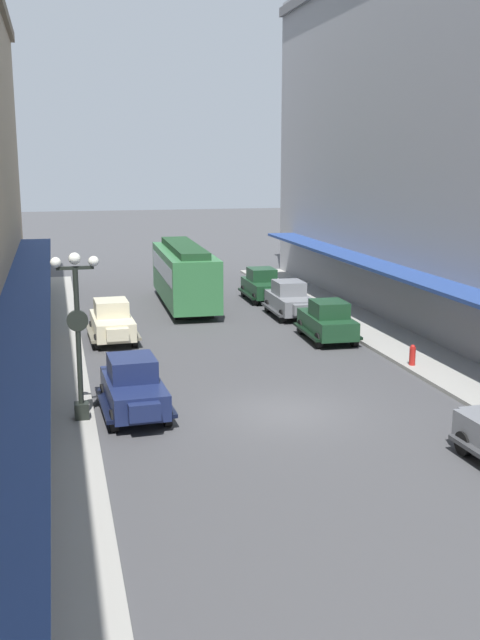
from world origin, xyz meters
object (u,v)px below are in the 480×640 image
at_px(fire_hydrant, 412,355).
at_px(parked_car_1, 290,299).
at_px(parked_car_2, 263,284).
at_px(lamp_post_with_clock, 78,329).
at_px(parked_car_4, 134,386).
at_px(parked_car_3, 327,320).
at_px(parked_car_5, 112,320).
at_px(pedestrian_0, 32,430).
at_px(pedestrian_1, 25,410).
at_px(streetcar, 184,272).

bearing_deg(fire_hydrant, parked_car_1, 98.70).
distance_m(parked_car_2, lamp_post_with_clock, 21.63).
bearing_deg(parked_car_4, fire_hydrant, 13.57).
bearing_deg(parked_car_3, parked_car_5, 166.86).
bearing_deg(pedestrian_0, fire_hydrant, 23.31).
xyz_separation_m(parked_car_4, pedestrian_0, (-3.05, -3.42, 0.05)).
xyz_separation_m(parked_car_3, pedestrian_1, (-12.81, -9.70, 0.07)).
height_order(fire_hydrant, pedestrian_1, pedestrian_1).
bearing_deg(streetcar, parked_car_5, -122.23).
bearing_deg(pedestrian_0, pedestrian_1, 97.94).
xyz_separation_m(fire_hydrant, pedestrian_0, (-14.14, -6.09, 0.43)).
xyz_separation_m(parked_car_5, lamp_post_with_clock, (-1.77, -10.55, 2.04)).
xyz_separation_m(parked_car_1, parked_car_2, (-0.12, 4.81, 0.00)).
xyz_separation_m(parked_car_2, streetcar, (-4.69, -0.73, 0.96)).
height_order(parked_car_5, lamp_post_with_clock, lamp_post_with_clock).
xyz_separation_m(parked_car_5, pedestrian_0, (-3.16, -13.53, 0.05)).
bearing_deg(pedestrian_0, lamp_post_with_clock, 64.94).
xyz_separation_m(parked_car_1, parked_car_3, (0.05, -5.34, 0.00)).
bearing_deg(parked_car_2, parked_car_5, -139.30).
height_order(fire_hydrant, pedestrian_0, pedestrian_0).
relative_size(parked_car_2, fire_hydrant, 5.22).
bearing_deg(fire_hydrant, parked_car_4, -166.43).
height_order(parked_car_4, lamp_post_with_clock, lamp_post_with_clock).
xyz_separation_m(parked_car_2, parked_car_3, (0.17, -10.15, 0.00)).
height_order(parked_car_2, pedestrian_1, parked_car_2).
xyz_separation_m(parked_car_4, lamp_post_with_clock, (-1.66, -0.44, 2.04)).
distance_m(parked_car_2, parked_car_4, 20.34).
bearing_deg(parked_car_5, parked_car_4, -90.64).
relative_size(parked_car_5, streetcar, 0.44).
bearing_deg(lamp_post_with_clock, fire_hydrant, 13.73).
relative_size(parked_car_2, parked_car_5, 1.00).
xyz_separation_m(pedestrian_0, pedestrian_1, (-0.23, 1.63, 0.02)).
relative_size(parked_car_2, streetcar, 0.44).
bearing_deg(parked_car_4, streetcar, 74.94).
bearing_deg(parked_car_1, parked_car_5, -161.43).
bearing_deg(pedestrian_1, parked_car_2, 57.52).
bearing_deg(parked_car_1, streetcar, 139.73).
bearing_deg(parked_car_2, streetcar, -171.13).
distance_m(parked_car_1, pedestrian_0, 20.85).
relative_size(parked_car_4, pedestrian_1, 2.58).
relative_size(parked_car_3, streetcar, 0.45).
bearing_deg(pedestrian_0, parked_car_3, 42.01).
xyz_separation_m(parked_car_4, fire_hydrant, (11.09, 2.68, -0.38)).
xyz_separation_m(parked_car_1, fire_hydrant, (1.62, -10.58, -0.38)).
bearing_deg(parked_car_5, pedestrian_1, -105.91).
relative_size(streetcar, fire_hydrant, 11.79).
distance_m(parked_car_1, parked_car_5, 9.87).
bearing_deg(streetcar, fire_hydrant, -66.32).
bearing_deg(pedestrian_1, lamp_post_with_clock, 39.78).
relative_size(parked_car_2, parked_car_3, 0.99).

